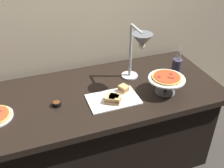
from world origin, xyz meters
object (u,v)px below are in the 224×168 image
(heat_lamp, at_px, (140,45))
(sauce_cup_near, at_px, (57,104))
(utensil_holder, at_px, (177,65))
(sandwich_platter, at_px, (114,98))
(pizza_plate_center, at_px, (167,80))

(heat_lamp, bearing_deg, sauce_cup_near, -176.33)
(heat_lamp, relative_size, utensil_holder, 2.03)
(sandwich_platter, relative_size, sauce_cup_near, 5.85)
(sandwich_platter, distance_m, sauce_cup_near, 0.42)
(heat_lamp, distance_m, sauce_cup_near, 0.73)
(pizza_plate_center, bearing_deg, utensil_holder, 45.23)
(sauce_cup_near, distance_m, utensil_holder, 1.07)
(pizza_plate_center, bearing_deg, sauce_cup_near, 172.05)
(pizza_plate_center, relative_size, sandwich_platter, 0.74)
(heat_lamp, distance_m, utensil_holder, 0.52)
(heat_lamp, height_order, utensil_holder, heat_lamp)
(pizza_plate_center, distance_m, sauce_cup_near, 0.83)
(pizza_plate_center, relative_size, utensil_holder, 1.21)
(heat_lamp, distance_m, sandwich_platter, 0.43)
(utensil_holder, bearing_deg, sandwich_platter, -161.45)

